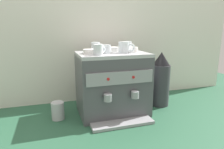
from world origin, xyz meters
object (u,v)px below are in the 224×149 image
at_px(ceramic_cup_2, 106,49).
at_px(ceramic_bowl_0, 113,49).
at_px(ceramic_cup_0, 96,47).
at_px(milk_pitcher, 58,111).
at_px(ceramic_bowl_1, 92,52).
at_px(ceramic_cup_4, 128,46).
at_px(espresso_machine, 112,83).
at_px(ceramic_bowl_2, 132,50).
at_px(ceramic_cup_3, 125,47).
at_px(ceramic_cup_1, 99,50).
at_px(coffee_grinder, 160,80).

height_order(ceramic_cup_2, ceramic_bowl_0, ceramic_cup_2).
xyz_separation_m(ceramic_cup_0, milk_pitcher, (-0.33, -0.12, -0.45)).
height_order(ceramic_bowl_0, ceramic_bowl_1, ceramic_bowl_0).
relative_size(ceramic_cup_4, ceramic_bowl_1, 0.76).
bearing_deg(espresso_machine, ceramic_bowl_2, -1.14).
bearing_deg(ceramic_cup_3, ceramic_cup_1, -162.92).
bearing_deg(ceramic_bowl_0, milk_pitcher, -171.26).
bearing_deg(milk_pitcher, ceramic_cup_0, 20.11).
height_order(ceramic_cup_0, ceramic_cup_2, ceramic_cup_0).
xyz_separation_m(ceramic_cup_1, ceramic_cup_2, (0.08, 0.09, -0.01)).
height_order(espresso_machine, ceramic_cup_2, ceramic_cup_2).
height_order(ceramic_cup_1, ceramic_bowl_2, ceramic_cup_1).
bearing_deg(ceramic_cup_4, ceramic_bowl_0, -159.41).
relative_size(ceramic_cup_1, milk_pitcher, 0.75).
bearing_deg(ceramic_cup_0, ceramic_cup_2, -72.99).
xyz_separation_m(ceramic_bowl_2, milk_pitcher, (-0.59, 0.00, -0.43)).
bearing_deg(ceramic_bowl_1, ceramic_bowl_2, 1.45).
xyz_separation_m(ceramic_cup_2, ceramic_bowl_2, (0.22, 0.02, -0.01)).
relative_size(ceramic_cup_0, ceramic_cup_3, 0.83).
bearing_deg(ceramic_cup_4, espresso_machine, -145.10).
bearing_deg(ceramic_cup_0, coffee_grinder, -9.56).
height_order(ceramic_cup_0, ceramic_bowl_0, ceramic_cup_0).
bearing_deg(coffee_grinder, ceramic_bowl_2, -174.11).
bearing_deg(coffee_grinder, ceramic_cup_3, -168.53).
relative_size(ceramic_cup_4, coffee_grinder, 0.20).
distance_m(ceramic_cup_4, coffee_grinder, 0.41).
distance_m(ceramic_bowl_1, coffee_grinder, 0.67).
height_order(espresso_machine, ceramic_bowl_0, ceramic_bowl_0).
bearing_deg(coffee_grinder, ceramic_cup_4, 160.00).
bearing_deg(coffee_grinder, milk_pitcher, -178.13).
height_order(ceramic_cup_0, ceramic_bowl_2, ceramic_cup_0).
relative_size(ceramic_cup_2, ceramic_cup_4, 1.11).
distance_m(espresso_machine, ceramic_bowl_2, 0.31).
distance_m(ceramic_cup_3, ceramic_bowl_1, 0.25).
relative_size(ceramic_bowl_0, ceramic_bowl_2, 1.34).
relative_size(ceramic_cup_3, ceramic_cup_4, 1.20).
distance_m(ceramic_cup_0, ceramic_cup_4, 0.27).
bearing_deg(espresso_machine, coffee_grinder, 3.33).
distance_m(ceramic_cup_2, ceramic_bowl_2, 0.22).
relative_size(espresso_machine, ceramic_cup_1, 5.31).
xyz_separation_m(ceramic_bowl_0, milk_pitcher, (-0.45, -0.07, -0.43)).
distance_m(ceramic_cup_1, ceramic_cup_3, 0.22).
relative_size(ceramic_cup_1, ceramic_cup_3, 0.87).
xyz_separation_m(ceramic_bowl_0, ceramic_bowl_2, (0.14, -0.07, 0.00)).
distance_m(ceramic_cup_4, milk_pitcher, 0.76).
relative_size(ceramic_cup_0, ceramic_bowl_1, 0.76).
relative_size(ceramic_cup_2, coffee_grinder, 0.23).
relative_size(coffee_grinder, milk_pitcher, 3.56).
bearing_deg(espresso_machine, ceramic_bowl_1, -175.94).
xyz_separation_m(ceramic_cup_1, ceramic_cup_4, (0.31, 0.24, -0.00)).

